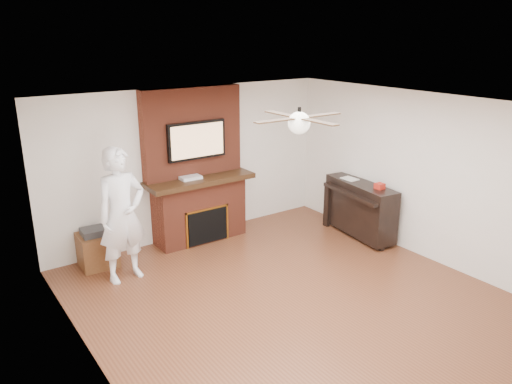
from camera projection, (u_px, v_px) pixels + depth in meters
room_shell at (297, 210)px, 6.06m from camera, size 5.36×5.86×2.86m
fireplace at (197, 181)px, 8.13m from camera, size 1.78×0.64×2.50m
tv at (197, 140)px, 7.88m from camera, size 1.00×0.08×0.60m
ceiling_fan at (299, 122)px, 5.73m from camera, size 1.21×1.21×0.31m
person at (122, 215)px, 6.76m from camera, size 0.75×0.54×1.89m
side_table at (97, 248)px, 7.35m from camera, size 0.54×0.54×0.59m
piano at (360, 208)px, 8.37m from camera, size 0.70×1.47×1.02m
cable_box at (191, 178)px, 7.93m from camera, size 0.34×0.19×0.05m
candle_green at (205, 238)px, 8.28m from camera, size 0.07×0.07×0.09m
candle_cream at (214, 235)px, 8.38m from camera, size 0.08×0.08×0.12m
candle_blue at (218, 234)px, 8.45m from camera, size 0.06×0.06×0.09m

